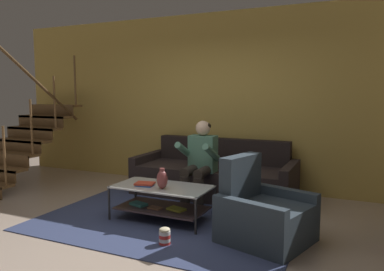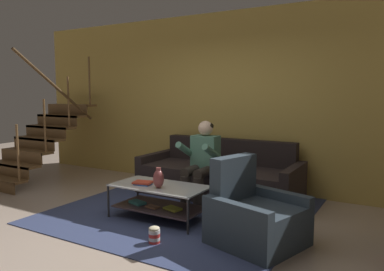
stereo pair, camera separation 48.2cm
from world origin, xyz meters
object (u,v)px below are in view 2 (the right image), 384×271
Objects in this scene: coffee_table at (159,197)px; couch at (219,177)px; armchair at (254,217)px; vase at (159,178)px; popcorn_tub at (154,235)px; book_stack at (143,183)px; person_seated_center at (202,159)px.

couch is at bearing 82.31° from coffee_table.
armchair is (1.31, -0.13, -0.00)m from coffee_table.
vase is 0.80m from popcorn_tub.
vase reaches higher than coffee_table.
vase reaches higher than popcorn_tub.
book_stack reaches higher than popcorn_tub.
book_stack is 1.52m from armchair.
person_seated_center is at bearing 98.99° from popcorn_tub.
popcorn_tub is (0.23, -1.45, -0.56)m from person_seated_center.
coffee_table is at bearing 20.21° from book_stack.
vase is at bearing -94.32° from couch.
person_seated_center is 6.33× the size of popcorn_tub.
book_stack is at bearing 177.71° from armchair.
vase is at bearing 179.03° from armchair.
armchair is at bearing -52.62° from couch.
book_stack is 1.39× the size of popcorn_tub.
coffee_table is 0.27m from book_stack.
person_seated_center reaches higher than popcorn_tub.
armchair is (1.51, -0.06, -0.17)m from book_stack.
popcorn_tub is (0.61, -0.60, -0.36)m from book_stack.
vase is at bearing -57.63° from coffee_table.
couch is 1.86m from armchair.
person_seated_center is 1.15× the size of armchair.
book_stack reaches higher than coffee_table.
armchair reaches higher than book_stack.
popcorn_tub is at bearing -44.61° from book_stack.
book_stack is at bearing 171.72° from vase.
person_seated_center is (0.00, -0.58, 0.37)m from couch.
coffee_table is (-0.18, -1.35, -0.00)m from couch.
popcorn_tub is (-0.90, -0.54, -0.19)m from armchair.
couch is 1.49m from vase.
vase is at bearing 121.09° from popcorn_tub.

